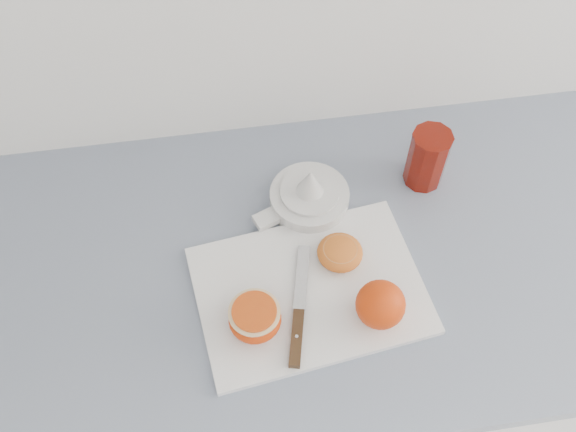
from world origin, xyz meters
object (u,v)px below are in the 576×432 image
(counter, at_px, (342,349))
(cutting_board, at_px, (310,290))
(half_orange, at_px, (255,318))
(citrus_juicer, at_px, (309,196))
(red_tumbler, at_px, (427,160))

(counter, bearing_deg, cutting_board, -145.35)
(cutting_board, relative_size, half_orange, 4.42)
(citrus_juicer, bearing_deg, cutting_board, -98.91)
(half_orange, relative_size, citrus_juicer, 0.47)
(counter, xyz_separation_m, red_tumbler, (0.14, 0.13, 0.50))
(counter, xyz_separation_m, cutting_board, (-0.10, -0.07, 0.45))
(cutting_board, distance_m, red_tumbler, 0.32)
(half_orange, bearing_deg, red_tumbler, 36.49)
(citrus_juicer, bearing_deg, counter, -54.88)
(counter, relative_size, half_orange, 28.67)
(counter, bearing_deg, half_orange, -148.39)
(counter, bearing_deg, citrus_juicer, 125.12)
(counter, bearing_deg, red_tumbler, 42.23)
(cutting_board, bearing_deg, citrus_juicer, 81.09)
(counter, height_order, half_orange, half_orange)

